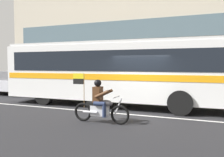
# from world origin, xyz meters

# --- Properties ---
(ground_plane) EXTENTS (60.00, 60.00, 0.00)m
(ground_plane) POSITION_xyz_m (0.00, 0.00, 0.00)
(ground_plane) COLOR black
(sidewalk_curb) EXTENTS (28.00, 3.80, 0.15)m
(sidewalk_curb) POSITION_xyz_m (0.00, 5.10, 0.07)
(sidewalk_curb) COLOR #A39E93
(sidewalk_curb) RESTS_ON ground_plane
(lane_center_stripe) EXTENTS (26.60, 0.14, 0.01)m
(lane_center_stripe) POSITION_xyz_m (0.00, -0.60, 0.00)
(lane_center_stripe) COLOR silver
(lane_center_stripe) RESTS_ON ground_plane
(transit_bus) EXTENTS (11.85, 2.88, 3.22)m
(transit_bus) POSITION_xyz_m (-1.54, 1.19, 1.88)
(transit_bus) COLOR white
(transit_bus) RESTS_ON ground_plane
(motorcycle_with_rider) EXTENTS (2.20, 0.64, 1.78)m
(motorcycle_with_rider) POSITION_xyz_m (-0.80, -2.37, 0.67)
(motorcycle_with_rider) COLOR black
(motorcycle_with_rider) RESTS_ON ground_plane
(parked_sedan_curbside) EXTENTS (4.73, 1.95, 1.64)m
(parked_sedan_curbside) POSITION_xyz_m (-10.50, 2.58, 0.85)
(parked_sedan_curbside) COLOR silver
(parked_sedan_curbside) RESTS_ON ground_plane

